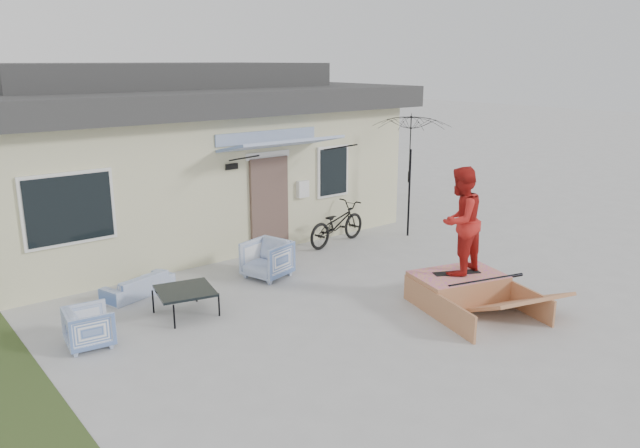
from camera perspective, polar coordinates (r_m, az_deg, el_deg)
ground at (r=9.89m, az=5.21°, el=-9.71°), size 90.00×90.00×0.00m
house at (r=15.90m, az=-15.00°, el=6.59°), size 10.80×8.49×4.10m
loveseat at (r=11.61m, az=-16.54°, el=-5.10°), size 1.38×0.74×0.52m
armchair_left at (r=9.80m, az=-20.63°, el=-8.77°), size 0.68×0.72×0.67m
armchair_right at (r=12.01m, az=-4.94°, el=-3.11°), size 0.92×0.95×0.81m
coffee_table at (r=10.55m, az=-12.35°, el=-7.07°), size 1.07×1.07×0.44m
bicycle at (r=14.10m, az=1.57°, el=0.44°), size 1.91×0.95×1.17m
patio_umbrella at (r=14.68m, az=8.37°, el=5.52°), size 2.31×2.24×2.20m
skate_ramp at (r=11.09m, az=12.64°, el=-5.82°), size 2.00×2.35×0.51m
skateboard at (r=11.03m, az=12.57°, el=-4.38°), size 0.84×0.55×0.05m
skater at (r=10.76m, az=12.86°, el=0.46°), size 1.01×0.84×1.87m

